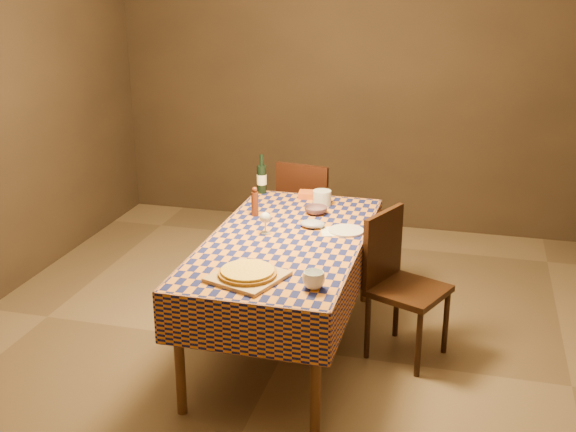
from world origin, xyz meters
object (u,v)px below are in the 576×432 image
(bowl, at_px, (316,210))
(chair_far, at_px, (307,211))
(wine_bottle, at_px, (262,179))
(white_plate, at_px, (346,231))
(dining_table, at_px, (286,250))
(chair_right, at_px, (398,277))
(pizza, at_px, (248,272))
(cutting_board, at_px, (248,277))

(bowl, height_order, chair_far, chair_far)
(wine_bottle, height_order, white_plate, wine_bottle)
(wine_bottle, bearing_deg, dining_table, -64.41)
(wine_bottle, bearing_deg, white_plate, -40.90)
(wine_bottle, distance_m, chair_far, 0.58)
(dining_table, height_order, chair_right, chair_right)
(white_plate, distance_m, chair_right, 0.43)
(pizza, xyz_separation_m, chair_far, (-0.11, 1.87, -0.28))
(dining_table, relative_size, chair_far, 1.98)
(chair_far, xyz_separation_m, chair_right, (0.84, -1.09, 0.00))
(dining_table, bearing_deg, pizza, -94.23)
(dining_table, xyz_separation_m, white_plate, (0.34, 0.21, 0.08))
(white_plate, bearing_deg, chair_right, -9.61)
(cutting_board, distance_m, bowl, 1.14)
(cutting_board, bearing_deg, white_plate, 65.47)
(dining_table, distance_m, cutting_board, 0.64)
(pizza, height_order, white_plate, pizza)
(cutting_board, bearing_deg, bowl, 83.80)
(bowl, bearing_deg, cutting_board, -96.20)
(wine_bottle, relative_size, white_plate, 1.29)
(chair_right, bearing_deg, bowl, 150.20)
(chair_far, bearing_deg, dining_table, -82.88)
(cutting_board, distance_m, white_plate, 0.93)
(dining_table, distance_m, chair_right, 0.72)
(pizza, relative_size, white_plate, 1.72)
(chair_far, bearing_deg, bowl, -72.64)
(dining_table, relative_size, bowl, 11.87)
(cutting_board, relative_size, chair_right, 0.38)
(white_plate, xyz_separation_m, chair_right, (0.34, -0.06, -0.25))
(chair_far, bearing_deg, white_plate, -64.41)
(cutting_board, xyz_separation_m, bowl, (0.12, 1.13, 0.01))
(cutting_board, distance_m, wine_bottle, 1.54)
(white_plate, distance_m, chair_far, 1.17)
(bowl, height_order, white_plate, bowl)
(bowl, distance_m, chair_right, 0.75)
(bowl, bearing_deg, pizza, -96.20)
(pizza, bearing_deg, dining_table, 85.77)
(bowl, height_order, chair_right, chair_right)
(cutting_board, height_order, chair_far, chair_far)
(dining_table, distance_m, wine_bottle, 0.98)
(dining_table, height_order, bowl, bowl)
(wine_bottle, relative_size, chair_far, 0.31)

